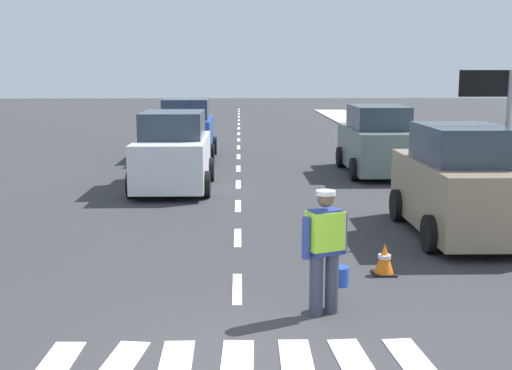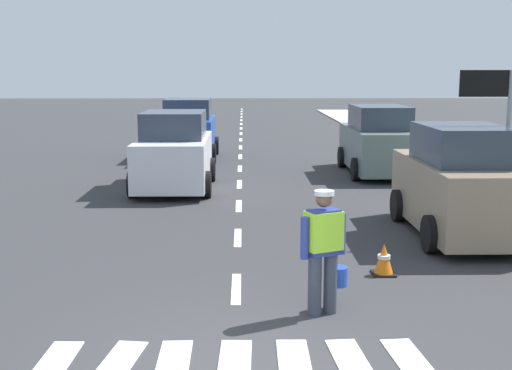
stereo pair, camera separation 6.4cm
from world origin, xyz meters
name	(u,v)px [view 1 (the left image)]	position (x,y,z in m)	size (l,w,h in m)	color
ground_plane	(239,147)	(0.00, 21.00, 0.00)	(96.00, 96.00, 0.00)	#333335
lane_center_line	(239,137)	(0.00, 25.20, 0.00)	(0.14, 46.40, 0.01)	silver
road_worker	(326,246)	(1.17, 1.69, 0.93)	(0.67, 0.57, 1.67)	#383D4C
lane_direction_sign	(496,112)	(4.93, 5.80, 2.41)	(1.16, 0.11, 3.20)	gray
traffic_cone_near	(384,259)	(2.33, 3.35, 0.25)	(0.36, 0.36, 0.50)	black
car_oncoming_lead	(173,153)	(-1.75, 11.09, 0.97)	(2.09, 4.08, 2.10)	silver
car_parked_far	(377,142)	(4.31, 13.62, 0.99)	(2.04, 4.39, 2.12)	slate
car_oncoming_second	(187,131)	(-1.88, 17.29, 1.01)	(2.08, 3.92, 2.17)	#1E4799
car_parked_curbside	(460,185)	(4.33, 5.82, 1.01)	(2.01, 4.03, 2.16)	gray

